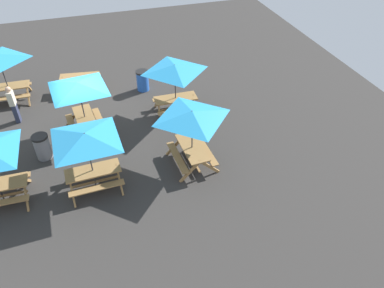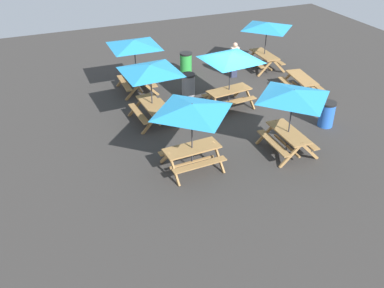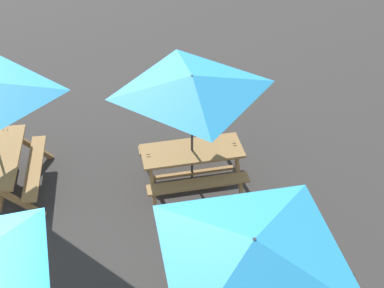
{
  "view_description": "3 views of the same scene",
  "coord_description": "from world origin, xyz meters",
  "px_view_note": "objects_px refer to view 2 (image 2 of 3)",
  "views": [
    {
      "loc": [
        0.17,
        -13.15,
        9.18
      ],
      "look_at": [
        3.23,
        -3.33,
        0.9
      ],
      "focal_mm": 35.0,
      "sensor_mm": 36.0,
      "label": 1
    },
    {
      "loc": [
        13.74,
        -7.7,
        7.91
      ],
      "look_at": [
        3.23,
        -3.33,
        0.9
      ],
      "focal_mm": 40.0,
      "sensor_mm": 36.0,
      "label": 2
    },
    {
      "loc": [
        -4.05,
        -2.26,
        6.74
      ],
      "look_at": [
        3.23,
        -3.33,
        0.9
      ],
      "focal_mm": 50.0,
      "sensor_mm": 36.0,
      "label": 3
    }
  ],
  "objects_px": {
    "picnic_table_2": "(293,99)",
    "trash_bin_blue": "(327,114)",
    "picnic_table_1": "(267,29)",
    "picnic_table_4": "(150,73)",
    "picnic_table_5": "(134,47)",
    "trash_bin_gray": "(188,85)",
    "person_standing": "(234,59)",
    "picnic_table_3": "(301,81)",
    "trash_bin_green": "(186,63)",
    "picnic_table_6": "(231,61)",
    "picnic_table_0": "(192,113)"
  },
  "relations": [
    {
      "from": "picnic_table_3",
      "to": "picnic_table_4",
      "type": "relative_size",
      "value": 0.7
    },
    {
      "from": "picnic_table_3",
      "to": "picnic_table_4",
      "type": "xyz_separation_m",
      "value": [
        -0.05,
        -6.72,
        1.43
      ]
    },
    {
      "from": "picnic_table_2",
      "to": "trash_bin_gray",
      "type": "distance_m",
      "value": 5.84
    },
    {
      "from": "picnic_table_5",
      "to": "picnic_table_2",
      "type": "bearing_deg",
      "value": 26.61
    },
    {
      "from": "picnic_table_0",
      "to": "picnic_table_2",
      "type": "distance_m",
      "value": 3.38
    },
    {
      "from": "picnic_table_5",
      "to": "picnic_table_3",
      "type": "bearing_deg",
      "value": 65.68
    },
    {
      "from": "picnic_table_2",
      "to": "picnic_table_3",
      "type": "xyz_separation_m",
      "value": [
        -3.77,
        3.17,
        -1.43
      ]
    },
    {
      "from": "picnic_table_2",
      "to": "picnic_table_5",
      "type": "height_order",
      "value": "same"
    },
    {
      "from": "trash_bin_blue",
      "to": "picnic_table_4",
      "type": "bearing_deg",
      "value": -115.73
    },
    {
      "from": "picnic_table_2",
      "to": "picnic_table_5",
      "type": "bearing_deg",
      "value": -152.87
    },
    {
      "from": "picnic_table_2",
      "to": "trash_bin_blue",
      "type": "bearing_deg",
      "value": 113.44
    },
    {
      "from": "picnic_table_4",
      "to": "person_standing",
      "type": "distance_m",
      "value": 5.7
    },
    {
      "from": "picnic_table_1",
      "to": "person_standing",
      "type": "height_order",
      "value": "picnic_table_1"
    },
    {
      "from": "picnic_table_1",
      "to": "picnic_table_6",
      "type": "xyz_separation_m",
      "value": [
        3.08,
        -3.48,
        0.0
      ]
    },
    {
      "from": "picnic_table_3",
      "to": "trash_bin_blue",
      "type": "height_order",
      "value": "trash_bin_blue"
    },
    {
      "from": "picnic_table_6",
      "to": "trash_bin_gray",
      "type": "relative_size",
      "value": 2.87
    },
    {
      "from": "trash_bin_gray",
      "to": "person_standing",
      "type": "bearing_deg",
      "value": 111.0
    },
    {
      "from": "picnic_table_1",
      "to": "trash_bin_gray",
      "type": "height_order",
      "value": "picnic_table_1"
    },
    {
      "from": "trash_bin_green",
      "to": "trash_bin_gray",
      "type": "xyz_separation_m",
      "value": [
        2.46,
        -0.88,
        0.0
      ]
    },
    {
      "from": "trash_bin_gray",
      "to": "picnic_table_3",
      "type": "bearing_deg",
      "value": 69.51
    },
    {
      "from": "picnic_table_5",
      "to": "trash_bin_gray",
      "type": "distance_m",
      "value": 2.75
    },
    {
      "from": "trash_bin_blue",
      "to": "picnic_table_6",
      "type": "bearing_deg",
      "value": -136.91
    },
    {
      "from": "picnic_table_5",
      "to": "trash_bin_green",
      "type": "bearing_deg",
      "value": 113.21
    },
    {
      "from": "picnic_table_3",
      "to": "trash_bin_green",
      "type": "distance_m",
      "value": 5.57
    },
    {
      "from": "picnic_table_1",
      "to": "picnic_table_4",
      "type": "xyz_separation_m",
      "value": [
        3.07,
        -6.73,
        0.0
      ]
    },
    {
      "from": "picnic_table_2",
      "to": "trash_bin_green",
      "type": "xyz_separation_m",
      "value": [
        -7.94,
        -0.52,
        -1.49
      ]
    },
    {
      "from": "picnic_table_2",
      "to": "trash_bin_gray",
      "type": "relative_size",
      "value": 2.38
    },
    {
      "from": "picnic_table_2",
      "to": "picnic_table_4",
      "type": "relative_size",
      "value": 0.83
    },
    {
      "from": "picnic_table_0",
      "to": "picnic_table_1",
      "type": "height_order",
      "value": "same"
    },
    {
      "from": "picnic_table_1",
      "to": "trash_bin_green",
      "type": "bearing_deg",
      "value": -104.6
    },
    {
      "from": "trash_bin_blue",
      "to": "person_standing",
      "type": "distance_m",
      "value": 5.66
    },
    {
      "from": "picnic_table_3",
      "to": "picnic_table_6",
      "type": "xyz_separation_m",
      "value": [
        -0.04,
        -3.47,
        1.43
      ]
    },
    {
      "from": "picnic_table_0",
      "to": "trash_bin_gray",
      "type": "xyz_separation_m",
      "value": [
        -5.15,
        1.97,
        -1.49
      ]
    },
    {
      "from": "picnic_table_1",
      "to": "picnic_table_5",
      "type": "height_order",
      "value": "same"
    },
    {
      "from": "trash_bin_gray",
      "to": "person_standing",
      "type": "distance_m",
      "value": 2.96
    },
    {
      "from": "picnic_table_1",
      "to": "trash_bin_green",
      "type": "distance_m",
      "value": 4.13
    },
    {
      "from": "trash_bin_green",
      "to": "person_standing",
      "type": "xyz_separation_m",
      "value": [
        1.41,
        1.87,
        0.39
      ]
    },
    {
      "from": "picnic_table_3",
      "to": "picnic_table_4",
      "type": "height_order",
      "value": "picnic_table_4"
    },
    {
      "from": "picnic_table_0",
      "to": "picnic_table_3",
      "type": "bearing_deg",
      "value": 24.55
    },
    {
      "from": "picnic_table_2",
      "to": "trash_bin_green",
      "type": "distance_m",
      "value": 8.09
    },
    {
      "from": "picnic_table_1",
      "to": "trash_bin_green",
      "type": "relative_size",
      "value": 2.38
    },
    {
      "from": "picnic_table_1",
      "to": "picnic_table_2",
      "type": "bearing_deg",
      "value": -23.61
    },
    {
      "from": "trash_bin_gray",
      "to": "picnic_table_1",
      "type": "bearing_deg",
      "value": 107.17
    },
    {
      "from": "picnic_table_1",
      "to": "trash_bin_blue",
      "type": "relative_size",
      "value": 2.38
    },
    {
      "from": "trash_bin_blue",
      "to": "person_standing",
      "type": "xyz_separation_m",
      "value": [
        -5.56,
        -1.01,
        0.39
      ]
    },
    {
      "from": "picnic_table_2",
      "to": "trash_bin_green",
      "type": "bearing_deg",
      "value": -175.12
    },
    {
      "from": "person_standing",
      "to": "picnic_table_1",
      "type": "bearing_deg",
      "value": -162.48
    },
    {
      "from": "picnic_table_4",
      "to": "picnic_table_6",
      "type": "height_order",
      "value": "same"
    },
    {
      "from": "picnic_table_1",
      "to": "picnic_table_5",
      "type": "bearing_deg",
      "value": -87.82
    },
    {
      "from": "trash_bin_blue",
      "to": "person_standing",
      "type": "relative_size",
      "value": 0.59
    }
  ]
}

